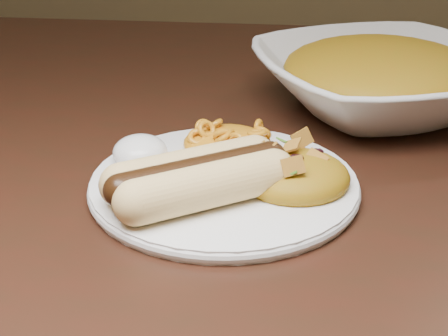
# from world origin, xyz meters

# --- Properties ---
(table) EXTENTS (1.60, 0.90, 0.75)m
(table) POSITION_xyz_m (0.00, 0.00, 0.66)
(table) COLOR black
(table) RESTS_ON floor
(plate) EXTENTS (0.27, 0.27, 0.01)m
(plate) POSITION_xyz_m (0.08, -0.12, 0.76)
(plate) COLOR white
(plate) RESTS_ON table
(hotdog) EXTENTS (0.12, 0.13, 0.04)m
(hotdog) POSITION_xyz_m (0.06, -0.15, 0.78)
(hotdog) COLOR #F9D98B
(hotdog) RESTS_ON plate
(mac_and_cheese) EXTENTS (0.10, 0.10, 0.03)m
(mac_and_cheese) POSITION_xyz_m (0.08, -0.05, 0.78)
(mac_and_cheese) COLOR orange
(mac_and_cheese) RESTS_ON plate
(sour_cream) EXTENTS (0.06, 0.06, 0.03)m
(sour_cream) POSITION_xyz_m (0.00, -0.09, 0.78)
(sour_cream) COLOR white
(sour_cream) RESTS_ON plate
(taco_salad) EXTENTS (0.09, 0.09, 0.04)m
(taco_salad) POSITION_xyz_m (0.14, -0.12, 0.78)
(taco_salad) COLOR #D43F09
(taco_salad) RESTS_ON plate
(serving_bowl) EXTENTS (0.35, 0.35, 0.06)m
(serving_bowl) POSITION_xyz_m (0.23, 0.09, 0.78)
(serving_bowl) COLOR white
(serving_bowl) RESTS_ON table
(bowl_filling) EXTENTS (0.23, 0.23, 0.05)m
(bowl_filling) POSITION_xyz_m (0.23, 0.09, 0.80)
(bowl_filling) COLOR #D43F09
(bowl_filling) RESTS_ON serving_bowl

